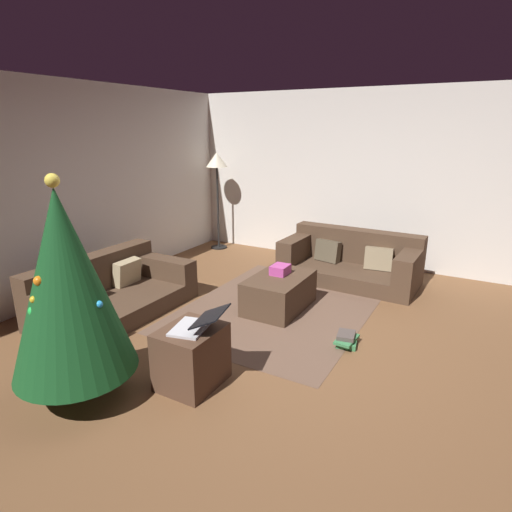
% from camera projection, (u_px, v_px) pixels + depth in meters
% --- Properties ---
extents(ground_plane, '(6.40, 6.40, 0.00)m').
position_uv_depth(ground_plane, '(293.00, 353.00, 4.01)').
color(ground_plane, brown).
extents(rear_partition, '(6.40, 0.12, 2.60)m').
position_uv_depth(rear_partition, '(58.00, 192.00, 5.10)').
color(rear_partition, silver).
rests_on(rear_partition, ground_plane).
extents(corner_partition, '(0.12, 6.40, 2.60)m').
position_uv_depth(corner_partition, '(384.00, 180.00, 6.25)').
color(corner_partition, silver).
rests_on(corner_partition, ground_plane).
extents(couch_left, '(1.76, 0.99, 0.63)m').
position_uv_depth(couch_left, '(110.00, 292.00, 4.87)').
color(couch_left, '#473323').
rests_on(couch_left, ground_plane).
extents(couch_right, '(0.94, 1.84, 0.68)m').
position_uv_depth(couch_right, '(351.00, 261.00, 5.88)').
color(couch_right, '#473323').
rests_on(couch_right, ground_plane).
extents(ottoman, '(0.90, 0.58, 0.40)m').
position_uv_depth(ottoman, '(279.00, 292.00, 4.95)').
color(ottoman, '#473323').
rests_on(ottoman, ground_plane).
extents(gift_box, '(0.23, 0.19, 0.11)m').
position_uv_depth(gift_box, '(280.00, 270.00, 4.97)').
color(gift_box, '#B23F8C').
rests_on(gift_box, ottoman).
extents(tv_remote, '(0.12, 0.16, 0.02)m').
position_uv_depth(tv_remote, '(283.00, 270.00, 5.09)').
color(tv_remote, black).
rests_on(tv_remote, ottoman).
extents(christmas_tree, '(0.91, 0.91, 1.75)m').
position_uv_depth(christmas_tree, '(66.00, 284.00, 3.09)').
color(christmas_tree, brown).
rests_on(christmas_tree, ground_plane).
extents(side_table, '(0.52, 0.44, 0.50)m').
position_uv_depth(side_table, '(192.00, 357.00, 3.47)').
color(side_table, '#4C3323').
rests_on(side_table, ground_plane).
extents(laptop, '(0.43, 0.49, 0.19)m').
position_uv_depth(laptop, '(198.00, 324.00, 3.36)').
color(laptop, silver).
rests_on(laptop, side_table).
extents(book_stack, '(0.30, 0.22, 0.12)m').
position_uv_depth(book_stack, '(347.00, 340.00, 4.14)').
color(book_stack, '#387A47').
rests_on(book_stack, ground_plane).
extents(corner_lamp, '(0.36, 0.36, 1.65)m').
position_uv_depth(corner_lamp, '(217.00, 167.00, 7.11)').
color(corner_lamp, black).
rests_on(corner_lamp, ground_plane).
extents(area_rug, '(2.60, 2.00, 0.01)m').
position_uv_depth(area_rug, '(279.00, 308.00, 5.01)').
color(area_rug, brown).
rests_on(area_rug, ground_plane).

